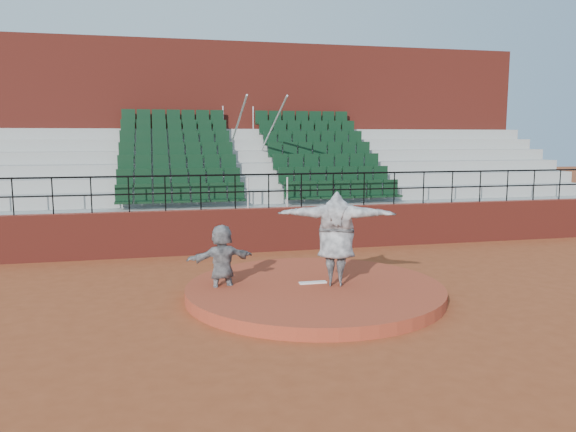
% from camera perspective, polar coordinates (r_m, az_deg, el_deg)
% --- Properties ---
extents(ground, '(90.00, 90.00, 0.00)m').
position_cam_1_polar(ground, '(12.18, 2.72, -8.14)').
color(ground, brown).
rests_on(ground, ground).
extents(pitchers_mound, '(5.50, 5.50, 0.25)m').
position_cam_1_polar(pitchers_mound, '(12.15, 2.72, -7.58)').
color(pitchers_mound, '#9F3B23').
rests_on(pitchers_mound, ground).
extents(pitching_rubber, '(0.60, 0.15, 0.03)m').
position_cam_1_polar(pitching_rubber, '(12.25, 2.53, -6.76)').
color(pitching_rubber, white).
rests_on(pitching_rubber, pitchers_mound).
extents(boundary_wall, '(24.00, 0.30, 1.30)m').
position_cam_1_polar(boundary_wall, '(16.79, -1.95, -1.38)').
color(boundary_wall, maroon).
rests_on(boundary_wall, ground).
extents(wall_railing, '(24.04, 0.05, 1.03)m').
position_cam_1_polar(wall_railing, '(16.62, -1.98, 3.32)').
color(wall_railing, black).
rests_on(wall_railing, boundary_wall).
extents(seating_deck, '(24.00, 5.97, 4.63)m').
position_cam_1_polar(seating_deck, '(20.24, -3.99, 2.51)').
color(seating_deck, '#9D9C97').
rests_on(seating_deck, ground).
extents(press_box_facade, '(24.00, 3.00, 7.10)m').
position_cam_1_polar(press_box_facade, '(24.06, -5.57, 8.36)').
color(press_box_facade, maroon).
rests_on(press_box_facade, ground).
extents(pitcher, '(2.56, 1.48, 2.01)m').
position_cam_1_polar(pitcher, '(11.92, 4.91, -2.31)').
color(pitcher, black).
rests_on(pitcher, pitchers_mound).
extents(fielder, '(1.53, 0.75, 1.58)m').
position_cam_1_polar(fielder, '(11.99, -6.74, -4.56)').
color(fielder, black).
rests_on(fielder, ground).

